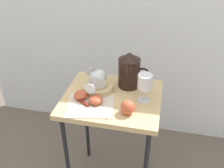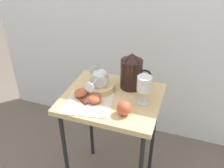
{
  "view_description": "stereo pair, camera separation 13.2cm",
  "coord_description": "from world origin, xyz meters",
  "px_view_note": "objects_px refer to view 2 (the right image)",
  "views": [
    {
      "loc": [
        0.24,
        -1.09,
        1.5
      ],
      "look_at": [
        0.0,
        0.0,
        0.79
      ],
      "focal_mm": 40.09,
      "sensor_mm": 36.0,
      "label": 1
    },
    {
      "loc": [
        0.37,
        -1.05,
        1.5
      ],
      "look_at": [
        0.0,
        0.0,
        0.79
      ],
      "focal_mm": 40.09,
      "sensor_mm": 36.0,
      "label": 2
    }
  ],
  "objects_px": {
    "pitcher": "(131,74)",
    "wine_glass_upright": "(144,85)",
    "table": "(112,108)",
    "basket_tray": "(99,86)",
    "wine_glass_tipped_far": "(99,79)",
    "apple_half_left": "(81,93)",
    "apple_half_right": "(94,99)",
    "wine_glass_tipped_near": "(99,79)",
    "apple_whole": "(124,108)",
    "knife": "(86,104)"
  },
  "relations": [
    {
      "from": "basket_tray",
      "to": "wine_glass_upright",
      "type": "relative_size",
      "value": 1.11
    },
    {
      "from": "table",
      "to": "wine_glass_upright",
      "type": "relative_size",
      "value": 4.56
    },
    {
      "from": "table",
      "to": "basket_tray",
      "type": "xyz_separation_m",
      "value": [
        -0.09,
        0.04,
        0.1
      ]
    },
    {
      "from": "pitcher",
      "to": "wine_glass_tipped_far",
      "type": "height_order",
      "value": "pitcher"
    },
    {
      "from": "apple_half_left",
      "to": "knife",
      "type": "height_order",
      "value": "apple_half_left"
    },
    {
      "from": "table",
      "to": "apple_half_right",
      "type": "distance_m",
      "value": 0.15
    },
    {
      "from": "table",
      "to": "basket_tray",
      "type": "bearing_deg",
      "value": 153.98
    },
    {
      "from": "apple_half_right",
      "to": "apple_whole",
      "type": "height_order",
      "value": "apple_whole"
    },
    {
      "from": "wine_glass_tipped_far",
      "to": "knife",
      "type": "bearing_deg",
      "value": -93.37
    },
    {
      "from": "wine_glass_upright",
      "to": "wine_glass_tipped_far",
      "type": "distance_m",
      "value": 0.27
    },
    {
      "from": "table",
      "to": "wine_glass_upright",
      "type": "distance_m",
      "value": 0.25
    },
    {
      "from": "wine_glass_upright",
      "to": "apple_half_right",
      "type": "distance_m",
      "value": 0.27
    },
    {
      "from": "wine_glass_upright",
      "to": "wine_glass_tipped_near",
      "type": "height_order",
      "value": "wine_glass_upright"
    },
    {
      "from": "pitcher",
      "to": "knife",
      "type": "height_order",
      "value": "pitcher"
    },
    {
      "from": "pitcher",
      "to": "table",
      "type": "bearing_deg",
      "value": -118.97
    },
    {
      "from": "basket_tray",
      "to": "apple_half_right",
      "type": "xyz_separation_m",
      "value": [
        0.02,
        -0.13,
        0.01
      ]
    },
    {
      "from": "wine_glass_tipped_near",
      "to": "apple_half_left",
      "type": "bearing_deg",
      "value": -126.37
    },
    {
      "from": "wine_glass_upright",
      "to": "wine_glass_tipped_near",
      "type": "bearing_deg",
      "value": 172.26
    },
    {
      "from": "wine_glass_tipped_far",
      "to": "wine_glass_tipped_near",
      "type": "bearing_deg",
      "value": -70.12
    },
    {
      "from": "wine_glass_tipped_near",
      "to": "apple_half_right",
      "type": "xyz_separation_m",
      "value": [
        0.02,
        -0.12,
        -0.05
      ]
    },
    {
      "from": "table",
      "to": "apple_half_right",
      "type": "xyz_separation_m",
      "value": [
        -0.07,
        -0.08,
        0.1
      ]
    },
    {
      "from": "apple_half_right",
      "to": "basket_tray",
      "type": "bearing_deg",
      "value": 100.55
    },
    {
      "from": "apple_half_left",
      "to": "wine_glass_upright",
      "type": "bearing_deg",
      "value": 9.76
    },
    {
      "from": "pitcher",
      "to": "wine_glass_upright",
      "type": "xyz_separation_m",
      "value": [
        0.1,
        -0.13,
        0.02
      ]
    },
    {
      "from": "wine_glass_tipped_near",
      "to": "apple_whole",
      "type": "relative_size",
      "value": 2.11
    },
    {
      "from": "wine_glass_tipped_far",
      "to": "apple_whole",
      "type": "xyz_separation_m",
      "value": [
        0.2,
        -0.16,
        -0.03
      ]
    },
    {
      "from": "wine_glass_tipped_far",
      "to": "apple_half_left",
      "type": "distance_m",
      "value": 0.13
    },
    {
      "from": "table",
      "to": "wine_glass_tipped_far",
      "type": "height_order",
      "value": "wine_glass_tipped_far"
    },
    {
      "from": "apple_half_right",
      "to": "knife",
      "type": "height_order",
      "value": "apple_half_right"
    },
    {
      "from": "basket_tray",
      "to": "knife",
      "type": "bearing_deg",
      "value": -93.25
    },
    {
      "from": "table",
      "to": "apple_half_right",
      "type": "height_order",
      "value": "apple_half_right"
    },
    {
      "from": "wine_glass_tipped_far",
      "to": "apple_half_right",
      "type": "distance_m",
      "value": 0.13
    },
    {
      "from": "basket_tray",
      "to": "wine_glass_tipped_near",
      "type": "xyz_separation_m",
      "value": [
        0.0,
        -0.01,
        0.06
      ]
    },
    {
      "from": "apple_whole",
      "to": "knife",
      "type": "distance_m",
      "value": 0.21
    },
    {
      "from": "pitcher",
      "to": "wine_glass_tipped_near",
      "type": "relative_size",
      "value": 1.39
    },
    {
      "from": "pitcher",
      "to": "knife",
      "type": "xyz_separation_m",
      "value": [
        -0.17,
        -0.25,
        -0.08
      ]
    },
    {
      "from": "wine_glass_tipped_near",
      "to": "wine_glass_tipped_far",
      "type": "bearing_deg",
      "value": 109.88
    },
    {
      "from": "table",
      "to": "knife",
      "type": "distance_m",
      "value": 0.18
    },
    {
      "from": "wine_glass_tipped_near",
      "to": "apple_half_right",
      "type": "relative_size",
      "value": 2.11
    },
    {
      "from": "wine_glass_tipped_near",
      "to": "apple_whole",
      "type": "xyz_separation_m",
      "value": [
        0.2,
        -0.16,
        -0.04
      ]
    },
    {
      "from": "wine_glass_tipped_far",
      "to": "apple_half_left",
      "type": "relative_size",
      "value": 2.12
    },
    {
      "from": "apple_half_left",
      "to": "apple_whole",
      "type": "height_order",
      "value": "apple_whole"
    },
    {
      "from": "wine_glass_upright",
      "to": "knife",
      "type": "distance_m",
      "value": 0.31
    },
    {
      "from": "wine_glass_upright",
      "to": "apple_whole",
      "type": "bearing_deg",
      "value": -117.92
    },
    {
      "from": "wine_glass_upright",
      "to": "table",
      "type": "bearing_deg",
      "value": -179.75
    },
    {
      "from": "pitcher",
      "to": "apple_whole",
      "type": "relative_size",
      "value": 2.92
    },
    {
      "from": "table",
      "to": "knife",
      "type": "height_order",
      "value": "knife"
    },
    {
      "from": "wine_glass_tipped_far",
      "to": "wine_glass_upright",
      "type": "bearing_deg",
      "value": -8.68
    },
    {
      "from": "pitcher",
      "to": "apple_half_left",
      "type": "height_order",
      "value": "pitcher"
    },
    {
      "from": "pitcher",
      "to": "knife",
      "type": "bearing_deg",
      "value": -125.09
    }
  ]
}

